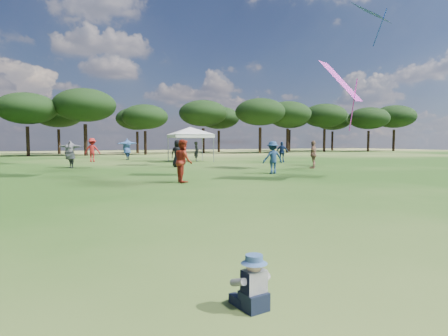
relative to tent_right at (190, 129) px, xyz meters
The scene contains 4 objects.
tree_line 21.99m from the tent_right, 108.22° to the left, with size 108.78×17.63×7.77m.
tent_right is the anchor object (origin of this frame).
toddler 26.44m from the tent_right, 109.84° to the right, with size 0.35×0.39×0.51m.
festival_crowd 9.79m from the tent_right, 157.57° to the right, with size 27.83×20.76×1.90m.
Camera 1 is at (-1.45, -0.96, 1.54)m, focal length 30.00 mm.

